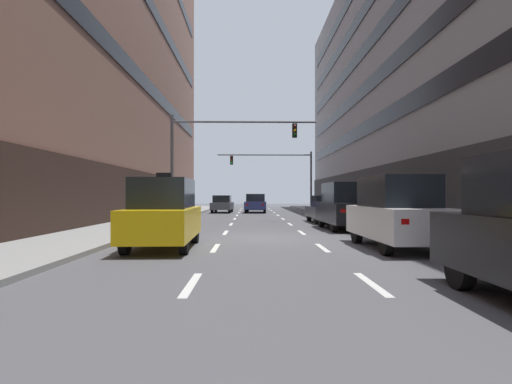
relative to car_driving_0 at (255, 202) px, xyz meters
The scene contains 30 objects.
ground_plane 29.90m from the car_driving_0, 89.83° to the right, with size 120.00×120.00×0.00m, color #515156.
sidewalk_left 30.60m from the car_driving_0, 102.30° to the right, with size 3.43×80.00×0.14m, color gray.
sidewalk_right 30.64m from the car_driving_0, 77.38° to the right, with size 3.43×80.00×0.14m, color gray.
lane_stripe_l1_s2 37.93m from the car_driving_0, 92.33° to the right, with size 0.16×2.00×0.01m, color silver.
lane_stripe_l1_s3 32.94m from the car_driving_0, 92.68° to the right, with size 0.16×2.00×0.01m, color silver.
lane_stripe_l1_s4 27.95m from the car_driving_0, 93.16° to the right, with size 0.16×2.00×0.01m, color silver.
lane_stripe_l1_s5 22.96m from the car_driving_0, 93.85° to the right, with size 0.16×2.00×0.01m, color silver.
lane_stripe_l1_s6 17.98m from the car_driving_0, 94.93° to the right, with size 0.16×2.00×0.01m, color silver.
lane_stripe_l1_s7 13.01m from the car_driving_0, 96.82° to the right, with size 0.16×2.00×0.01m, color silver.
lane_stripe_l1_s8 8.08m from the car_driving_0, 101.06° to the right, with size 0.16×2.00×0.01m, color silver.
lane_stripe_l1_s9 3.38m from the car_driving_0, 118.07° to the right, with size 0.16×2.00×0.01m, color silver.
lane_stripe_l1_s10 2.74m from the car_driving_0, 126.19° to the left, with size 0.16×2.00×0.01m, color silver.
lane_stripe_l2_s2 37.94m from the car_driving_0, 87.40° to the right, with size 0.16×2.00×0.01m, color silver.
lane_stripe_l2_s3 32.95m from the car_driving_0, 87.01° to the right, with size 0.16×2.00×0.01m, color silver.
lane_stripe_l2_s4 27.96m from the car_driving_0, 86.47° to the right, with size 0.16×2.00×0.01m, color silver.
lane_stripe_l2_s5 22.97m from the car_driving_0, 85.71° to the right, with size 0.16×2.00×0.01m, color silver.
lane_stripe_l2_s6 17.99m from the car_driving_0, 84.51° to the right, with size 0.16×2.00×0.01m, color silver.
lane_stripe_l2_s7 13.03m from the car_driving_0, 82.41° to the right, with size 0.16×2.00×0.01m, color silver.
lane_stripe_l2_s8 8.12m from the car_driving_0, 77.71° to the right, with size 0.16×2.00×0.01m, color silver.
lane_stripe_l2_s9 3.46m from the car_driving_0, 59.28° to the right, with size 0.16×2.00×0.01m, color silver.
lane_stripe_l2_s10 2.84m from the car_driving_0, 50.81° to the left, with size 0.16×2.00×0.01m, color silver.
car_driving_0 is the anchor object (origin of this frame).
taxi_driving_1 33.07m from the car_driving_0, 95.38° to the right, with size 1.94×4.40×2.29m.
car_driving_2 8.72m from the car_driving_0, 110.52° to the right, with size 1.92×4.29×1.59m.
car_driving_3 8.02m from the car_driving_0, 89.89° to the right, with size 2.11×4.66×1.72m.
car_parked_1 33.32m from the car_driving_0, 83.23° to the right, with size 1.98×4.54×2.18m.
car_parked_2 26.69m from the car_driving_0, 81.53° to the right, with size 2.02×4.58×2.19m.
car_parked_3 22.15m from the car_driving_0, 79.78° to the right, with size 1.89×4.28×1.59m.
traffic_signal_0 21.36m from the car_driving_0, 96.90° to the right, with size 8.79×0.35×6.30m.
traffic_signal_1 7.60m from the car_driving_0, 69.04° to the right, with size 9.11×0.35×5.67m.
Camera 1 is at (-0.56, -15.29, 1.61)m, focal length 28.32 mm.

